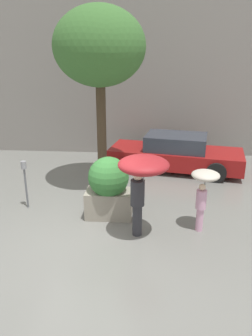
{
  "coord_description": "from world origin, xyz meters",
  "views": [
    {
      "loc": [
        1.58,
        -6.51,
        3.97
      ],
      "look_at": [
        0.96,
        1.6,
        1.05
      ],
      "focal_mm": 35.0,
      "sensor_mm": 36.0,
      "label": 1
    }
  ],
  "objects_px": {
    "planter_box": "(109,186)",
    "street_tree": "(99,48)",
    "person_adult": "(142,172)",
    "parking_meter": "(25,175)",
    "person_child": "(204,186)",
    "parked_car_near": "(175,154)"
  },
  "relations": [
    {
      "from": "planter_box",
      "to": "street_tree",
      "type": "height_order",
      "value": "street_tree"
    },
    {
      "from": "person_adult",
      "to": "parking_meter",
      "type": "xyz_separation_m",
      "value": [
        -3.08,
        1.21,
        -0.61
      ]
    },
    {
      "from": "planter_box",
      "to": "person_adult",
      "type": "distance_m",
      "value": 1.42
    },
    {
      "from": "planter_box",
      "to": "person_child",
      "type": "distance_m",
      "value": 2.29
    },
    {
      "from": "person_adult",
      "to": "planter_box",
      "type": "bearing_deg",
      "value": 163.18
    },
    {
      "from": "planter_box",
      "to": "person_child",
      "type": "relative_size",
      "value": 1.08
    },
    {
      "from": "street_tree",
      "to": "parking_meter",
      "type": "height_order",
      "value": "street_tree"
    },
    {
      "from": "person_child",
      "to": "street_tree",
      "type": "distance_m",
      "value": 4.69
    },
    {
      "from": "street_tree",
      "to": "planter_box",
      "type": "bearing_deg",
      "value": -77.43
    },
    {
      "from": "street_tree",
      "to": "parked_car_near",
      "type": "bearing_deg",
      "value": 34.51
    },
    {
      "from": "person_adult",
      "to": "person_child",
      "type": "distance_m",
      "value": 1.51
    },
    {
      "from": "parked_car_near",
      "to": "parking_meter",
      "type": "height_order",
      "value": "parking_meter"
    },
    {
      "from": "planter_box",
      "to": "person_adult",
      "type": "xyz_separation_m",
      "value": [
        0.84,
        -0.88,
        0.72
      ]
    },
    {
      "from": "planter_box",
      "to": "street_tree",
      "type": "bearing_deg",
      "value": 102.57
    },
    {
      "from": "person_child",
      "to": "parking_meter",
      "type": "relative_size",
      "value": 1.11
    },
    {
      "from": "street_tree",
      "to": "parking_meter",
      "type": "relative_size",
      "value": 3.95
    },
    {
      "from": "person_child",
      "to": "parked_car_near",
      "type": "relative_size",
      "value": 0.31
    },
    {
      "from": "planter_box",
      "to": "parking_meter",
      "type": "bearing_deg",
      "value": 171.58
    },
    {
      "from": "parking_meter",
      "to": "planter_box",
      "type": "bearing_deg",
      "value": -8.42
    },
    {
      "from": "parked_car_near",
      "to": "parking_meter",
      "type": "bearing_deg",
      "value": 139.11
    },
    {
      "from": "person_child",
      "to": "parked_car_near",
      "type": "distance_m",
      "value": 4.15
    },
    {
      "from": "person_child",
      "to": "parked_car_near",
      "type": "height_order",
      "value": "person_child"
    }
  ]
}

